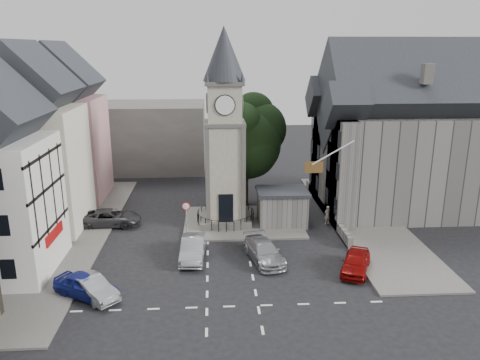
{
  "coord_description": "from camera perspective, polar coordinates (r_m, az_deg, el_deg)",
  "views": [
    {
      "loc": [
        -1.02,
        -29.77,
        14.64
      ],
      "look_at": [
        1.07,
        5.0,
        4.71
      ],
      "focal_mm": 35.0,
      "sensor_mm": 36.0,
      "label": 1
    }
  ],
  "objects": [
    {
      "name": "ground",
      "position": [
        33.19,
        -1.35,
        -10.26
      ],
      "size": [
        120.0,
        120.0,
        0.0
      ],
      "primitive_type": "plane",
      "color": "black",
      "rests_on": "ground"
    },
    {
      "name": "pavement_west",
      "position": [
        40.3,
        -19.86,
        -6.28
      ],
      "size": [
        6.0,
        30.0,
        0.14
      ],
      "primitive_type": "cube",
      "color": "#595651",
      "rests_on": "ground"
    },
    {
      "name": "pavement_east",
      "position": [
        42.53,
        14.66,
        -4.67
      ],
      "size": [
        6.0,
        26.0,
        0.14
      ],
      "primitive_type": "cube",
      "color": "#595651",
      "rests_on": "ground"
    },
    {
      "name": "central_island",
      "position": [
        40.56,
        0.35,
        -5.12
      ],
      "size": [
        10.0,
        8.0,
        0.16
      ],
      "primitive_type": "cube",
      "color": "#595651",
      "rests_on": "ground"
    },
    {
      "name": "road_markings",
      "position": [
        28.36,
        -0.92,
        -15.15
      ],
      "size": [
        20.0,
        8.0,
        0.01
      ],
      "primitive_type": "cube",
      "color": "silver",
      "rests_on": "ground"
    },
    {
      "name": "clock_tower",
      "position": [
        38.34,
        -1.88,
        6.11
      ],
      "size": [
        4.86,
        4.86,
        16.25
      ],
      "color": "#4C4944",
      "rests_on": "ground"
    },
    {
      "name": "stone_shelter",
      "position": [
        39.93,
        5.14,
        -3.29
      ],
      "size": [
        4.3,
        3.3,
        3.08
      ],
      "color": "#585551",
      "rests_on": "ground"
    },
    {
      "name": "town_tree",
      "position": [
        43.56,
        0.59,
        5.78
      ],
      "size": [
        7.2,
        7.2,
        10.8
      ],
      "color": "black",
      "rests_on": "ground"
    },
    {
      "name": "warning_sign_post",
      "position": [
        37.46,
        -6.59,
        -3.87
      ],
      "size": [
        0.7,
        0.19,
        2.85
      ],
      "color": "black",
      "rests_on": "ground"
    },
    {
      "name": "terrace_pink",
      "position": [
        48.68,
        -20.79,
        5.35
      ],
      "size": [
        8.1,
        7.6,
        12.8
      ],
      "color": "#CB8E8B",
      "rests_on": "ground"
    },
    {
      "name": "terrace_cream",
      "position": [
        41.25,
        -23.96,
        3.27
      ],
      "size": [
        8.1,
        7.6,
        12.8
      ],
      "color": "beige",
      "rests_on": "ground"
    },
    {
      "name": "backdrop_west",
      "position": [
        59.76,
        -14.03,
        5.18
      ],
      "size": [
        20.0,
        10.0,
        8.0
      ],
      "primitive_type": "cube",
      "color": "#4C4944",
      "rests_on": "ground"
    },
    {
      "name": "east_building",
      "position": [
        44.82,
        18.44,
        4.32
      ],
      "size": [
        14.4,
        11.4,
        12.6
      ],
      "color": "#585551",
      "rests_on": "ground"
    },
    {
      "name": "east_boundary_wall",
      "position": [
        43.45,
        10.38,
        -3.42
      ],
      "size": [
        0.4,
        16.0,
        0.9
      ],
      "primitive_type": "cube",
      "color": "#585551",
      "rests_on": "ground"
    },
    {
      "name": "flagpole",
      "position": [
        35.78,
        11.26,
        3.28
      ],
      "size": [
        3.68,
        0.1,
        2.74
      ],
      "color": "white",
      "rests_on": "ground"
    },
    {
      "name": "car_west_blue",
      "position": [
        30.44,
        -18.24,
        -12.15
      ],
      "size": [
        4.57,
        3.66,
        1.46
      ],
      "primitive_type": "imported",
      "rotation": [
        0.0,
        0.0,
        1.04
      ],
      "color": "navy",
      "rests_on": "ground"
    },
    {
      "name": "car_west_silver",
      "position": [
        30.28,
        -17.61,
        -12.39
      ],
      "size": [
        3.89,
        3.8,
        1.33
      ],
      "primitive_type": "imported",
      "rotation": [
        0.0,
        0.0,
        0.81
      ],
      "color": "#94979B",
      "rests_on": "ground"
    },
    {
      "name": "car_west_grey",
      "position": [
        41.2,
        -15.55,
        -4.46
      ],
      "size": [
        5.14,
        2.43,
        1.42
      ],
      "primitive_type": "imported",
      "rotation": [
        0.0,
        0.0,
        1.58
      ],
      "color": "#343437",
      "rests_on": "ground"
    },
    {
      "name": "car_island_silver",
      "position": [
        33.96,
        -5.77,
        -8.3
      ],
      "size": [
        1.79,
        4.67,
        1.52
      ],
      "primitive_type": "imported",
      "rotation": [
        0.0,
        0.0,
        -0.04
      ],
      "color": "gray",
      "rests_on": "ground"
    },
    {
      "name": "car_island_east",
      "position": [
        33.51,
        2.94,
        -8.68
      ],
      "size": [
        3.04,
        5.17,
        1.41
      ],
      "primitive_type": "imported",
      "rotation": [
        0.0,
        0.0,
        0.23
      ],
      "color": "#96989E",
      "rests_on": "ground"
    },
    {
      "name": "car_east_red",
      "position": [
        32.88,
        13.94,
        -9.67
      ],
      "size": [
        3.22,
        4.47,
        1.41
      ],
      "primitive_type": "imported",
      "rotation": [
        0.0,
        0.0,
        -0.42
      ],
      "color": "maroon",
      "rests_on": "ground"
    },
    {
      "name": "pedestrian",
      "position": [
        40.78,
        10.58,
        -4.2
      ],
      "size": [
        0.7,
        0.6,
        1.61
      ],
      "primitive_type": "imported",
      "rotation": [
        0.0,
        0.0,
        3.59
      ],
      "color": "#BCAA9B",
      "rests_on": "ground"
    }
  ]
}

